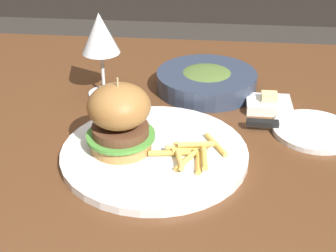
# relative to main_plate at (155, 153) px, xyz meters

# --- Properties ---
(dining_table) EXTENTS (1.28, 0.99, 0.74)m
(dining_table) POSITION_rel_main_plate_xyz_m (-0.02, 0.10, -0.09)
(dining_table) COLOR #56331C
(dining_table) RESTS_ON ground
(main_plate) EXTENTS (0.32, 0.32, 0.01)m
(main_plate) POSITION_rel_main_plate_xyz_m (0.00, 0.00, 0.00)
(main_plate) COLOR white
(main_plate) RESTS_ON dining_table
(burger_sandwich) EXTENTS (0.12, 0.12, 0.13)m
(burger_sandwich) POSITION_rel_main_plate_xyz_m (-0.06, -0.00, 0.07)
(burger_sandwich) COLOR #B78447
(burger_sandwich) RESTS_ON main_plate
(fries_pile) EXTENTS (0.13, 0.12, 0.02)m
(fries_pile) POSITION_rel_main_plate_xyz_m (0.06, -0.02, 0.02)
(fries_pile) COLOR #E0B251
(fries_pile) RESTS_ON main_plate
(wine_glass) EXTENTS (0.08, 0.08, 0.18)m
(wine_glass) POSITION_rel_main_plate_xyz_m (-0.14, 0.23, 0.12)
(wine_glass) COLOR silver
(wine_glass) RESTS_ON dining_table
(bread_plate) EXTENTS (0.15, 0.15, 0.01)m
(bread_plate) POSITION_rel_main_plate_xyz_m (0.28, 0.11, -0.00)
(bread_plate) COLOR white
(bread_plate) RESTS_ON dining_table
(table_knife) EXTENTS (0.19, 0.02, 0.01)m
(table_knife) POSITION_rel_main_plate_xyz_m (0.24, 0.11, 0.01)
(table_knife) COLOR silver
(table_knife) RESTS_ON bread_plate
(butter_dish) EXTENTS (0.09, 0.07, 0.04)m
(butter_dish) POSITION_rel_main_plate_xyz_m (0.21, 0.20, 0.00)
(butter_dish) COLOR white
(butter_dish) RESTS_ON dining_table
(soup_bowl) EXTENTS (0.22, 0.22, 0.05)m
(soup_bowl) POSITION_rel_main_plate_xyz_m (0.08, 0.27, 0.02)
(soup_bowl) COLOR #2D384C
(soup_bowl) RESTS_ON dining_table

